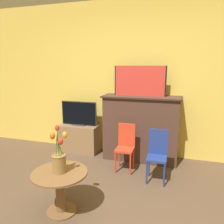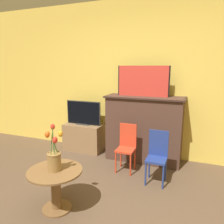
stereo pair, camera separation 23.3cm
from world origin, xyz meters
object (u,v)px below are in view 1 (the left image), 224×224
(painting, at_px, (140,81))
(tv_monitor, at_px, (79,114))
(chair_blue, at_px, (157,153))
(vase_tulips, at_px, (59,159))
(chair_red, at_px, (126,144))

(painting, xyz_separation_m, tv_monitor, (-1.12, 0.01, -0.63))
(chair_blue, distance_m, vase_tulips, 1.40)
(tv_monitor, bearing_deg, painting, -0.67)
(painting, height_order, chair_red, painting)
(chair_blue, bearing_deg, chair_red, 159.81)
(tv_monitor, xyz_separation_m, chair_red, (1.01, -0.49, -0.32))
(painting, bearing_deg, vase_tulips, -107.83)
(painting, bearing_deg, chair_red, -103.09)
(tv_monitor, bearing_deg, chair_blue, -24.00)
(chair_red, height_order, vase_tulips, vase_tulips)
(painting, height_order, tv_monitor, painting)
(tv_monitor, relative_size, chair_blue, 0.95)
(chair_red, relative_size, vase_tulips, 1.42)
(painting, xyz_separation_m, chair_red, (-0.11, -0.48, -0.94))
(painting, relative_size, tv_monitor, 1.24)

